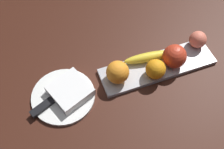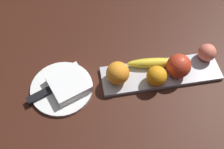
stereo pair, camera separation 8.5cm
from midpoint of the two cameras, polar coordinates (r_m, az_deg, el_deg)
The scene contains 10 objects.
ground_plane at distance 0.93m, azimuth 9.23°, elevation 0.83°, with size 2.40×2.40×0.00m, color #3A1A11.
fruit_tray at distance 0.92m, azimuth 7.08°, elevation 1.52°, with size 0.40×0.11×0.01m, color #B5B8BF.
apple at distance 0.90m, azimuth 10.57°, elevation 3.64°, with size 0.08×0.08×0.08m, color red.
banana at distance 0.91m, azimuth 5.34°, elevation 3.54°, with size 0.18×0.03×0.03m, color yellow.
orange_near_apple at distance 0.85m, azimuth -1.66°, elevation 0.27°, with size 0.07×0.07×0.07m, color orange.
orange_near_banana at distance 0.87m, azimuth 6.52°, elevation 0.92°, with size 0.07×0.07×0.07m, color orange.
peach at distance 0.97m, azimuth 15.45°, elevation 7.02°, with size 0.06×0.06×0.06m, color #EC755C.
dinner_plate at distance 0.88m, azimuth -13.10°, elevation -4.73°, with size 0.20×0.20×0.01m, color white.
folded_napkin at distance 0.86m, azimuth -11.74°, elevation -3.60°, with size 0.11×0.11×0.03m, color white.
knife at distance 0.87m, azimuth -16.29°, elevation -6.16°, with size 0.17×0.09×0.01m.
Camera 1 is at (-0.36, -0.42, 0.76)m, focal length 42.92 mm.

